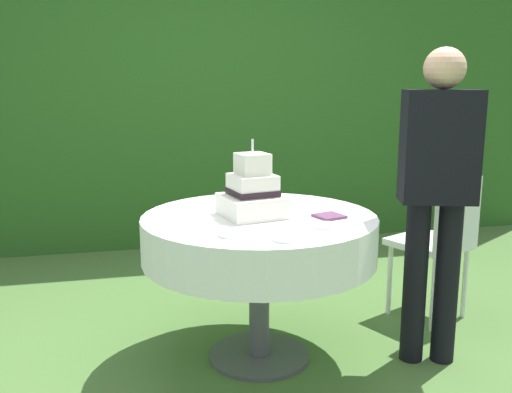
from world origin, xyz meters
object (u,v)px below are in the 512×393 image
(wedding_cake, at_px, (253,194))
(napkin_stack, at_px, (329,216))
(serving_plate_left, at_px, (232,235))
(cake_table, at_px, (259,238))
(serving_plate_far, at_px, (285,239))
(standing_person, at_px, (437,186))
(serving_plate_right, at_px, (327,226))
(garden_chair, at_px, (441,234))
(serving_plate_near, at_px, (230,199))

(wedding_cake, distance_m, napkin_stack, 0.40)
(serving_plate_left, bearing_deg, cake_table, 59.25)
(wedding_cake, relative_size, serving_plate_far, 3.60)
(cake_table, bearing_deg, serving_plate_left, -120.75)
(serving_plate_left, xyz_separation_m, napkin_stack, (0.53, 0.22, 0.00))
(cake_table, xyz_separation_m, standing_person, (0.85, -0.22, 0.28))
(serving_plate_right, relative_size, napkin_stack, 1.05)
(napkin_stack, relative_size, garden_chair, 0.15)
(standing_person, bearing_deg, serving_plate_far, -164.18)
(serving_plate_far, bearing_deg, standing_person, 15.82)
(cake_table, relative_size, garden_chair, 1.34)
(serving_plate_near, bearing_deg, wedding_cake, -84.08)
(wedding_cake, distance_m, garden_chair, 1.27)
(napkin_stack, bearing_deg, cake_table, 160.46)
(serving_plate_far, distance_m, standing_person, 0.90)
(wedding_cake, bearing_deg, serving_plate_near, 95.92)
(serving_plate_near, relative_size, garden_chair, 0.15)
(wedding_cake, xyz_separation_m, garden_chair, (1.20, 0.22, -0.35))
(serving_plate_near, bearing_deg, standing_person, -33.85)
(serving_plate_far, bearing_deg, serving_plate_left, 149.44)
(serving_plate_left, distance_m, standing_person, 1.07)
(serving_plate_near, bearing_deg, serving_plate_far, -84.87)
(serving_plate_near, relative_size, serving_plate_right, 0.95)
(serving_plate_right, bearing_deg, serving_plate_near, 115.49)
(serving_plate_far, xyz_separation_m, standing_person, (0.85, 0.24, 0.15))
(cake_table, distance_m, serving_plate_left, 0.42)
(serving_plate_near, bearing_deg, serving_plate_right, -64.51)
(napkin_stack, distance_m, standing_person, 0.55)
(wedding_cake, xyz_separation_m, serving_plate_left, (-0.17, -0.34, -0.11))
(napkin_stack, bearing_deg, serving_plate_near, 128.16)
(wedding_cake, distance_m, serving_plate_right, 0.42)
(serving_plate_left, bearing_deg, serving_plate_near, 80.05)
(napkin_stack, bearing_deg, serving_plate_right, -113.72)
(cake_table, xyz_separation_m, garden_chair, (1.17, 0.22, -0.11))
(wedding_cake, distance_m, serving_plate_left, 0.40)
(serving_plate_left, height_order, serving_plate_right, same)
(serving_plate_right, xyz_separation_m, napkin_stack, (0.08, 0.17, 0.00))
(cake_table, height_order, serving_plate_near, serving_plate_near)
(cake_table, height_order, wedding_cake, wedding_cake)
(garden_chair, bearing_deg, serving_plate_left, -157.59)
(cake_table, bearing_deg, serving_plate_far, -89.58)
(serving_plate_far, relative_size, garden_chair, 0.12)
(cake_table, xyz_separation_m, serving_plate_right, (0.25, -0.29, 0.12))
(serving_plate_far, bearing_deg, napkin_stack, 46.71)
(wedding_cake, bearing_deg, serving_plate_right, -45.42)
(serving_plate_near, bearing_deg, garden_chair, -7.89)
(serving_plate_near, xyz_separation_m, garden_chair, (1.25, -0.17, -0.24))
(cake_table, xyz_separation_m, napkin_stack, (0.33, -0.12, 0.13))
(cake_table, distance_m, serving_plate_far, 0.48)
(wedding_cake, height_order, serving_plate_left, wedding_cake)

